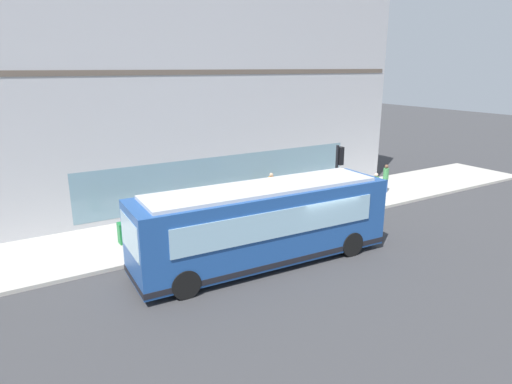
% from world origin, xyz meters
% --- Properties ---
extents(ground, '(120.00, 120.00, 0.00)m').
position_xyz_m(ground, '(0.00, 0.00, 0.00)').
color(ground, '#38383A').
extents(sidewalk_curb, '(4.82, 40.00, 0.15)m').
position_xyz_m(sidewalk_curb, '(5.01, 0.00, 0.07)').
color(sidewalk_curb, '#B2ADA3').
rests_on(sidewalk_curb, ground).
extents(building_corner, '(7.35, 22.61, 12.85)m').
position_xyz_m(building_corner, '(11.07, 0.00, 6.41)').
color(building_corner, '#A8A8AD').
rests_on(building_corner, ground).
extents(city_bus_nearside, '(2.98, 10.14, 3.07)m').
position_xyz_m(city_bus_nearside, '(0.35, 2.25, 1.55)').
color(city_bus_nearside, '#1E478C').
rests_on(city_bus_nearside, ground).
extents(traffic_light_near_corner, '(0.32, 0.49, 3.48)m').
position_xyz_m(traffic_light_near_corner, '(3.18, -4.00, 2.58)').
color(traffic_light_near_corner, black).
rests_on(traffic_light_near_corner, sidewalk_curb).
extents(fire_hydrant, '(0.35, 0.35, 0.74)m').
position_xyz_m(fire_hydrant, '(4.90, 0.63, 0.51)').
color(fire_hydrant, yellow).
rests_on(fire_hydrant, sidewalk_curb).
extents(pedestrian_near_building_entrance, '(0.32, 0.32, 1.68)m').
position_xyz_m(pedestrian_near_building_entrance, '(4.54, -8.96, 1.11)').
color(pedestrian_near_building_entrance, '#3359A5').
rests_on(pedestrian_near_building_entrance, sidewalk_curb).
extents(pedestrian_near_hydrant, '(0.32, 0.32, 1.61)m').
position_xyz_m(pedestrian_near_hydrant, '(3.54, -7.09, 1.07)').
color(pedestrian_near_hydrant, '#3F8C4C').
rests_on(pedestrian_near_hydrant, sidewalk_curb).
extents(pedestrian_walking_along_curb, '(0.32, 0.32, 1.60)m').
position_xyz_m(pedestrian_walking_along_curb, '(6.59, -2.27, 1.06)').
color(pedestrian_walking_along_curb, silver).
rests_on(pedestrian_walking_along_curb, sidewalk_curb).
extents(pedestrian_by_light_pole, '(0.32, 0.32, 1.57)m').
position_xyz_m(pedestrian_by_light_pole, '(3.75, 1.49, 1.05)').
color(pedestrian_by_light_pole, '#B23338').
rests_on(pedestrian_by_light_pole, sidewalk_curb).
extents(newspaper_vending_box, '(0.44, 0.42, 0.90)m').
position_xyz_m(newspaper_vending_box, '(4.76, 6.38, 0.60)').
color(newspaper_vending_box, '#197233').
rests_on(newspaper_vending_box, sidewalk_curb).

